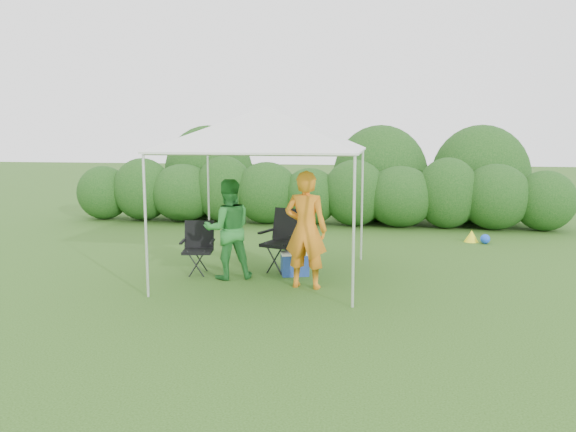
% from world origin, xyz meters
% --- Properties ---
extents(ground, '(70.00, 70.00, 0.00)m').
position_xyz_m(ground, '(0.00, 0.00, 0.00)').
color(ground, '#355F1D').
extents(hedge, '(13.16, 1.53, 1.80)m').
position_xyz_m(hedge, '(0.00, 6.00, 0.82)').
color(hedge, '#214C18').
rests_on(hedge, ground).
extents(canopy, '(3.10, 3.10, 2.83)m').
position_xyz_m(canopy, '(0.00, 0.50, 2.46)').
color(canopy, silver).
rests_on(canopy, ground).
extents(chair_right, '(0.80, 0.77, 1.08)m').
position_xyz_m(chair_right, '(0.20, 0.97, 0.61)').
color(chair_right, black).
rests_on(chair_right, ground).
extents(chair_left, '(0.62, 0.58, 0.89)m').
position_xyz_m(chair_left, '(-1.23, 0.53, 0.51)').
color(chair_left, black).
rests_on(chair_left, ground).
extents(man, '(0.72, 0.52, 1.83)m').
position_xyz_m(man, '(0.72, -0.10, 0.92)').
color(man, orange).
rests_on(man, ground).
extents(woman, '(0.99, 0.90, 1.65)m').
position_xyz_m(woman, '(-0.62, 0.26, 0.83)').
color(woman, '#287B30').
rests_on(woman, ground).
extents(cooler, '(0.55, 0.46, 0.40)m').
position_xyz_m(cooler, '(0.43, 0.64, 0.20)').
color(cooler, navy).
rests_on(cooler, ground).
extents(bottle, '(0.06, 0.06, 0.22)m').
position_xyz_m(bottle, '(0.49, 0.60, 0.51)').
color(bottle, '#592D0C').
rests_on(bottle, cooler).
extents(lawn_toy, '(0.53, 0.44, 0.26)m').
position_xyz_m(lawn_toy, '(3.92, 4.17, 0.12)').
color(lawn_toy, yellow).
rests_on(lawn_toy, ground).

